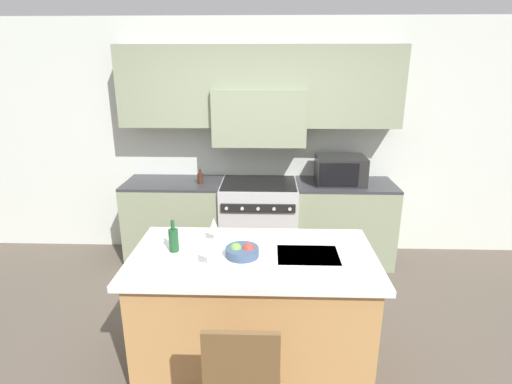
{
  "coord_description": "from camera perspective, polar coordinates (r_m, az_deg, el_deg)",
  "views": [
    {
      "loc": [
        0.1,
        -2.47,
        2.21
      ],
      "look_at": [
        -0.0,
        0.82,
        1.15
      ],
      "focal_mm": 28.0,
      "sensor_mm": 36.0,
      "label": 1
    }
  ],
  "objects": [
    {
      "name": "wine_glass_near",
      "position": [
        2.74,
        -7.01,
        -7.94
      ],
      "size": [
        0.08,
        0.08,
        0.18
      ],
      "color": "white",
      "rests_on": "kitchen_island"
    },
    {
      "name": "oil_bottle_on_counter",
      "position": [
        4.46,
        -7.95,
        1.98
      ],
      "size": [
        0.06,
        0.06,
        0.16
      ],
      "color": "#422314",
      "rests_on": "back_counter"
    },
    {
      "name": "fruit_bowl",
      "position": [
        2.88,
        -1.98,
        -8.44
      ],
      "size": [
        0.24,
        0.24,
        0.1
      ],
      "color": "#384C6B",
      "rests_on": "kitchen_island"
    },
    {
      "name": "wine_bottle",
      "position": [
        2.99,
        -11.69,
        -6.65
      ],
      "size": [
        0.07,
        0.07,
        0.24
      ],
      "color": "#194723",
      "rests_on": "kitchen_island"
    },
    {
      "name": "back_counter",
      "position": [
        4.63,
        0.41,
        -4.22
      ],
      "size": [
        3.03,
        0.62,
        0.94
      ],
      "color": "gray",
      "rests_on": "ground_plane"
    },
    {
      "name": "wine_glass_far",
      "position": [
        3.09,
        -6.05,
        -4.77
      ],
      "size": [
        0.08,
        0.08,
        0.18
      ],
      "color": "white",
      "rests_on": "kitchen_island"
    },
    {
      "name": "microwave",
      "position": [
        4.5,
        11.95,
        3.09
      ],
      "size": [
        0.53,
        0.42,
        0.31
      ],
      "color": "black",
      "rests_on": "back_counter"
    },
    {
      "name": "ground_plane",
      "position": [
        3.32,
        -0.47,
        -23.91
      ],
      "size": [
        10.0,
        10.0,
        0.0
      ],
      "primitive_type": "plane",
      "color": "brown"
    },
    {
      "name": "island_chair",
      "position": [
        2.43,
        -1.91,
        -25.33
      ],
      "size": [
        0.42,
        0.4,
        0.94
      ],
      "color": "brown",
      "rests_on": "ground_plane"
    },
    {
      "name": "kitchen_island",
      "position": [
        3.14,
        -0.43,
        -16.14
      ],
      "size": [
        1.77,
        0.95,
        0.9
      ],
      "color": "#B7844C",
      "rests_on": "ground_plane"
    },
    {
      "name": "range_stove",
      "position": [
        4.61,
        0.41,
        -4.28
      ],
      "size": [
        0.85,
        0.7,
        0.95
      ],
      "color": "#B7B7BC",
      "rests_on": "ground_plane"
    },
    {
      "name": "back_cabinetry",
      "position": [
        4.59,
        0.53,
        9.93
      ],
      "size": [
        10.0,
        0.46,
        2.7
      ],
      "color": "silver",
      "rests_on": "ground_plane"
    }
  ]
}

